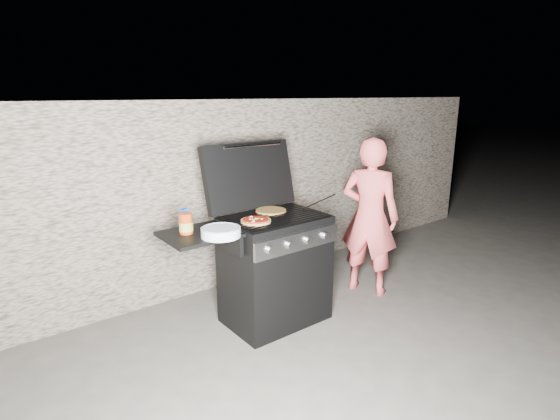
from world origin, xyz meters
TOP-DOWN VIEW (x-y plane):
  - ground at (0.00, 0.00)m, footprint 50.00×50.00m
  - stone_wall at (0.00, 1.05)m, footprint 8.00×0.35m
  - gas_grill at (-0.25, 0.00)m, footprint 1.34×0.79m
  - pizza_topped at (-0.22, -0.05)m, footprint 0.28×0.28m
  - pizza_plain at (0.05, 0.13)m, footprint 0.31×0.31m
  - sauce_jar at (-0.75, 0.04)m, footprint 0.11×0.11m
  - blue_carton at (-0.69, 0.20)m, footprint 0.07×0.06m
  - plate_stack at (-0.59, -0.17)m, footprint 0.35×0.35m
  - person at (1.04, -0.08)m, footprint 0.55×0.64m
  - tongs at (0.48, 0.00)m, footprint 0.39×0.02m

SIDE VIEW (x-z plane):
  - ground at x=0.00m, z-range 0.00..0.00m
  - gas_grill at x=-0.25m, z-range 0.00..0.91m
  - person at x=1.04m, z-range 0.00..1.48m
  - stone_wall at x=0.00m, z-range 0.00..1.80m
  - pizza_plain at x=0.05m, z-range 0.91..0.92m
  - pizza_topped at x=-0.22m, z-range 0.91..0.94m
  - plate_stack at x=-0.59m, z-range 0.90..0.97m
  - tongs at x=0.48m, z-range 0.91..0.99m
  - blue_carton at x=-0.69m, z-range 0.90..1.04m
  - sauce_jar at x=-0.75m, z-range 0.90..1.05m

